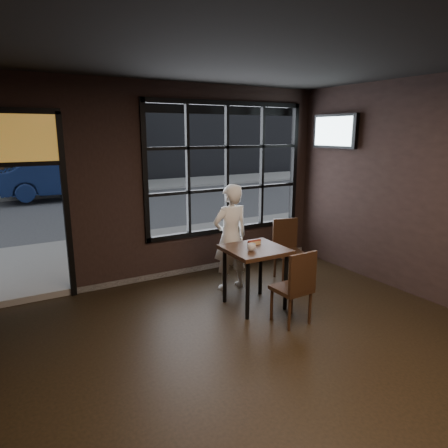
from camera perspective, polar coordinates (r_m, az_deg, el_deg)
floor at (r=4.25m, az=10.91°, el=-22.18°), size 6.00×7.00×0.02m
ceiling at (r=3.57m, az=13.35°, el=25.39°), size 6.00×7.00×0.02m
window_frame at (r=7.07m, az=0.40°, el=7.95°), size 3.06×0.12×2.28m
stained_transom at (r=6.09m, az=-28.08°, el=10.82°), size 1.20×0.06×0.70m
street_asphalt at (r=26.80m, az=-24.81°, el=6.60°), size 60.00×41.00×0.04m
building_across at (r=26.19m, az=-26.28°, el=22.95°), size 28.00×12.00×15.00m
cafe_table at (r=5.69m, az=4.39°, el=-7.53°), size 0.81×0.81×0.87m
chair_near at (r=5.25m, az=9.60°, el=-8.76°), size 0.45×0.45×0.99m
chair_window at (r=6.71m, az=9.32°, el=-3.78°), size 0.53×0.53×1.01m
man at (r=6.17m, az=0.94°, el=-1.93°), size 0.62×0.42×1.66m
hotdog at (r=5.70m, az=4.34°, el=-2.64°), size 0.20×0.09×0.06m
cup at (r=5.40m, az=3.95°, el=-3.33°), size 0.13×0.13×0.10m
tv at (r=7.46m, az=15.56°, el=12.65°), size 0.11×1.01×0.59m
navy_car at (r=15.65m, az=-21.96°, el=6.17°), size 4.36×1.64×1.42m
tree_right at (r=18.28m, az=-16.12°, el=14.01°), size 2.41×2.41×4.11m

